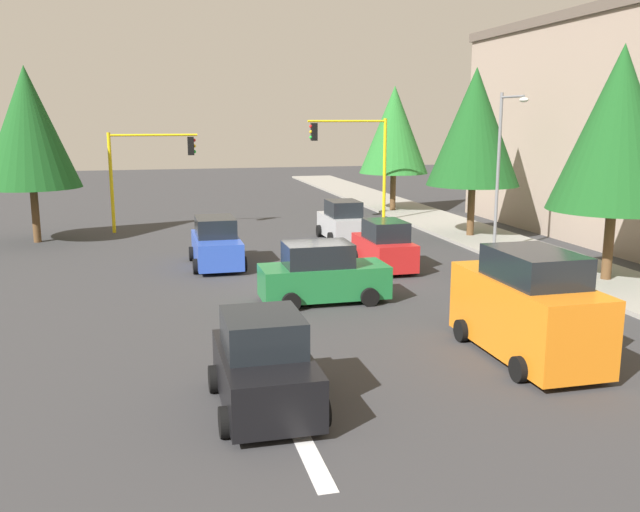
{
  "coord_description": "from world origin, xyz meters",
  "views": [
    {
      "loc": [
        23.01,
        -5.55,
        5.92
      ],
      "look_at": [
        0.41,
        0.1,
        1.2
      ],
      "focal_mm": 38.23,
      "sensor_mm": 36.0,
      "label": 1
    }
  ],
  "objects_px": {
    "street_lamp_curbside": "(503,156)",
    "car_red": "(384,247)",
    "car_silver": "(342,222)",
    "car_green": "(322,275)",
    "tree_roadside_near": "(618,129)",
    "tree_roadside_mid": "(475,127)",
    "delivery_van_orange": "(527,308)",
    "tree_opposite_side": "(28,128)",
    "car_black": "(264,366)",
    "tree_roadside_far": "(394,130)",
    "traffic_signal_far_right": "(148,161)",
    "traffic_signal_far_left": "(355,150)",
    "car_blue": "(216,244)"
  },
  "relations": [
    {
      "from": "street_lamp_curbside",
      "to": "car_blue",
      "type": "relative_size",
      "value": 1.68
    },
    {
      "from": "delivery_van_orange",
      "to": "car_black",
      "type": "height_order",
      "value": "delivery_van_orange"
    },
    {
      "from": "street_lamp_curbside",
      "to": "car_black",
      "type": "bearing_deg",
      "value": -43.25
    },
    {
      "from": "car_green",
      "to": "car_black",
      "type": "xyz_separation_m",
      "value": [
        7.82,
        -3.22,
        -0.0
      ]
    },
    {
      "from": "traffic_signal_far_left",
      "to": "tree_roadside_mid",
      "type": "distance_m",
      "value": 7.48
    },
    {
      "from": "tree_roadside_near",
      "to": "car_green",
      "type": "bearing_deg",
      "value": -90.0
    },
    {
      "from": "tree_roadside_far",
      "to": "car_green",
      "type": "height_order",
      "value": "tree_roadside_far"
    },
    {
      "from": "traffic_signal_far_left",
      "to": "car_green",
      "type": "xyz_separation_m",
      "value": [
        16.0,
        -5.95,
        -3.28
      ]
    },
    {
      "from": "traffic_signal_far_right",
      "to": "tree_opposite_side",
      "type": "height_order",
      "value": "tree_opposite_side"
    },
    {
      "from": "tree_roadside_far",
      "to": "car_red",
      "type": "relative_size",
      "value": 2.17
    },
    {
      "from": "street_lamp_curbside",
      "to": "car_red",
      "type": "bearing_deg",
      "value": -76.18
    },
    {
      "from": "traffic_signal_far_left",
      "to": "tree_opposite_side",
      "type": "bearing_deg",
      "value": -83.18
    },
    {
      "from": "street_lamp_curbside",
      "to": "tree_opposite_side",
      "type": "distance_m",
      "value": 21.9
    },
    {
      "from": "car_silver",
      "to": "car_green",
      "type": "bearing_deg",
      "value": -19.1
    },
    {
      "from": "street_lamp_curbside",
      "to": "delivery_van_orange",
      "type": "distance_m",
      "value": 13.67
    },
    {
      "from": "traffic_signal_far_left",
      "to": "tree_roadside_far",
      "type": "relative_size",
      "value": 0.75
    },
    {
      "from": "tree_roadside_near",
      "to": "car_black",
      "type": "height_order",
      "value": "tree_roadside_near"
    },
    {
      "from": "tree_opposite_side",
      "to": "delivery_van_orange",
      "type": "distance_m",
      "value": 25.34
    },
    {
      "from": "tree_roadside_far",
      "to": "delivery_van_orange",
      "type": "relative_size",
      "value": 1.65
    },
    {
      "from": "traffic_signal_far_right",
      "to": "car_red",
      "type": "relative_size",
      "value": 1.43
    },
    {
      "from": "traffic_signal_far_right",
      "to": "street_lamp_curbside",
      "type": "bearing_deg",
      "value": 54.97
    },
    {
      "from": "traffic_signal_far_right",
      "to": "car_red",
      "type": "height_order",
      "value": "traffic_signal_far_right"
    },
    {
      "from": "street_lamp_curbside",
      "to": "traffic_signal_far_right",
      "type": "bearing_deg",
      "value": -125.03
    },
    {
      "from": "traffic_signal_far_right",
      "to": "tree_roadside_far",
      "type": "distance_m",
      "value": 15.71
    },
    {
      "from": "tree_roadside_near",
      "to": "street_lamp_curbside",
      "type": "bearing_deg",
      "value": -166.95
    },
    {
      "from": "car_green",
      "to": "car_silver",
      "type": "bearing_deg",
      "value": 160.9
    },
    {
      "from": "car_blue",
      "to": "car_red",
      "type": "height_order",
      "value": "same"
    },
    {
      "from": "tree_opposite_side",
      "to": "tree_roadside_mid",
      "type": "bearing_deg",
      "value": 79.22
    },
    {
      "from": "tree_roadside_near",
      "to": "tree_roadside_far",
      "type": "relative_size",
      "value": 1.07
    },
    {
      "from": "traffic_signal_far_left",
      "to": "car_red",
      "type": "bearing_deg",
      "value": -11.27
    },
    {
      "from": "car_black",
      "to": "car_red",
      "type": "distance_m",
      "value": 13.8
    },
    {
      "from": "tree_roadside_far",
      "to": "car_silver",
      "type": "bearing_deg",
      "value": -33.25
    },
    {
      "from": "traffic_signal_far_right",
      "to": "tree_roadside_far",
      "type": "bearing_deg",
      "value": 104.82
    },
    {
      "from": "tree_roadside_mid",
      "to": "traffic_signal_far_right",
      "type": "bearing_deg",
      "value": -111.01
    },
    {
      "from": "traffic_signal_far_right",
      "to": "car_black",
      "type": "xyz_separation_m",
      "value": [
        23.82,
        2.18,
        -2.82
      ]
    },
    {
      "from": "tree_roadside_mid",
      "to": "delivery_van_orange",
      "type": "height_order",
      "value": "tree_roadside_mid"
    },
    {
      "from": "tree_roadside_mid",
      "to": "car_black",
      "type": "xyz_separation_m",
      "value": [
        17.82,
        -13.44,
        -4.6
      ]
    },
    {
      "from": "street_lamp_curbside",
      "to": "car_blue",
      "type": "xyz_separation_m",
      "value": [
        -0.84,
        -12.25,
        -3.45
      ]
    },
    {
      "from": "traffic_signal_far_right",
      "to": "traffic_signal_far_left",
      "type": "distance_m",
      "value": 11.37
    },
    {
      "from": "tree_roadside_far",
      "to": "car_blue",
      "type": "bearing_deg",
      "value": -42.81
    },
    {
      "from": "tree_roadside_near",
      "to": "car_red",
      "type": "distance_m",
      "value": 9.49
    },
    {
      "from": "traffic_signal_far_left",
      "to": "tree_roadside_near",
      "type": "relative_size",
      "value": 0.7
    },
    {
      "from": "tree_roadside_near",
      "to": "tree_roadside_far",
      "type": "height_order",
      "value": "tree_roadside_near"
    },
    {
      "from": "delivery_van_orange",
      "to": "car_red",
      "type": "relative_size",
      "value": 1.32
    },
    {
      "from": "traffic_signal_far_left",
      "to": "tree_roadside_near",
      "type": "bearing_deg",
      "value": 16.59
    },
    {
      "from": "tree_roadside_far",
      "to": "car_green",
      "type": "xyz_separation_m",
      "value": [
        20.0,
        -9.72,
        -4.3
      ]
    },
    {
      "from": "traffic_signal_far_right",
      "to": "tree_opposite_side",
      "type": "bearing_deg",
      "value": -69.6
    },
    {
      "from": "tree_roadside_mid",
      "to": "delivery_van_orange",
      "type": "xyz_separation_m",
      "value": [
        16.39,
        -6.57,
        -4.21
      ]
    },
    {
      "from": "traffic_signal_far_right",
      "to": "car_black",
      "type": "height_order",
      "value": "traffic_signal_far_right"
    },
    {
      "from": "tree_roadside_mid",
      "to": "tree_roadside_far",
      "type": "relative_size",
      "value": 1.06
    }
  ]
}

